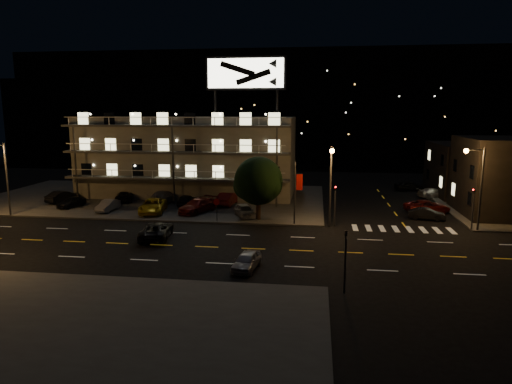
# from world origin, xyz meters

# --- Properties ---
(ground) EXTENTS (140.00, 140.00, 0.00)m
(ground) POSITION_xyz_m (0.00, 0.00, 0.00)
(ground) COLOR black
(ground) RESTS_ON ground
(curb_nw) EXTENTS (44.00, 24.00, 0.15)m
(curb_nw) POSITION_xyz_m (-14.00, 20.00, 0.07)
(curb_nw) COLOR #3E3D3B
(curb_nw) RESTS_ON ground
(curb_ne) EXTENTS (16.00, 24.00, 0.15)m
(curb_ne) POSITION_xyz_m (30.00, 20.00, 0.07)
(curb_ne) COLOR #3E3D3B
(curb_ne) RESTS_ON ground
(motel) EXTENTS (28.00, 13.80, 18.10)m
(motel) POSITION_xyz_m (-9.94, 23.88, 5.34)
(motel) COLOR gray
(motel) RESTS_ON ground
(side_bldg_back) EXTENTS (14.06, 12.00, 7.00)m
(side_bldg_back) POSITION_xyz_m (29.99, 28.00, 3.50)
(side_bldg_back) COLOR black
(side_bldg_back) RESTS_ON ground
(hill_backdrop) EXTENTS (120.00, 25.00, 24.00)m
(hill_backdrop) POSITION_xyz_m (-5.94, 68.78, 11.55)
(hill_backdrop) COLOR black
(hill_backdrop) RESTS_ON ground
(streetlight_nw) EXTENTS (0.44, 1.92, 8.00)m
(streetlight_nw) POSITION_xyz_m (-26.00, 7.94, 4.96)
(streetlight_nw) COLOR #2D2D30
(streetlight_nw) RESTS_ON ground
(streetlight_nc) EXTENTS (0.44, 1.92, 8.00)m
(streetlight_nc) POSITION_xyz_m (8.50, 7.94, 4.96)
(streetlight_nc) COLOR #2D2D30
(streetlight_nc) RESTS_ON ground
(streetlight_ne) EXTENTS (1.92, 0.44, 8.00)m
(streetlight_ne) POSITION_xyz_m (22.14, 8.30, 4.96)
(streetlight_ne) COLOR #2D2D30
(streetlight_ne) RESTS_ON ground
(signal_nw) EXTENTS (0.20, 0.27, 4.60)m
(signal_nw) POSITION_xyz_m (9.00, 8.50, 2.57)
(signal_nw) COLOR #2D2D30
(signal_nw) RESTS_ON ground
(signal_sw) EXTENTS (0.20, 0.27, 4.60)m
(signal_sw) POSITION_xyz_m (9.00, -8.50, 2.57)
(signal_sw) COLOR #2D2D30
(signal_sw) RESTS_ON ground
(signal_ne) EXTENTS (0.27, 0.20, 4.60)m
(signal_ne) POSITION_xyz_m (22.00, 8.50, 2.57)
(signal_ne) COLOR #2D2D30
(signal_ne) RESTS_ON ground
(banner_north) EXTENTS (0.83, 0.16, 6.40)m
(banner_north) POSITION_xyz_m (5.09, 8.40, 3.43)
(banner_north) COLOR #2D2D30
(banner_north) RESTS_ON ground
(stop_sign) EXTENTS (0.91, 0.11, 2.61)m
(stop_sign) POSITION_xyz_m (-3.00, 8.57, 1.71)
(stop_sign) COLOR #2D2D30
(stop_sign) RESTS_ON ground
(tree) EXTENTS (5.24, 5.05, 6.60)m
(tree) POSITION_xyz_m (1.11, 9.88, 4.07)
(tree) COLOR black
(tree) RESTS_ON curb_nw
(lot_car_0) EXTENTS (2.51, 3.93, 1.25)m
(lot_car_0) POSITION_xyz_m (-21.46, 12.90, 0.77)
(lot_car_0) COLOR black
(lot_car_0) RESTS_ON curb_nw
(lot_car_1) EXTENTS (1.53, 3.83, 1.24)m
(lot_car_1) POSITION_xyz_m (-16.30, 11.60, 0.77)
(lot_car_1) COLOR gray
(lot_car_1) RESTS_ON curb_nw
(lot_car_2) EXTENTS (3.32, 5.74, 1.51)m
(lot_car_2) POSITION_xyz_m (-10.92, 11.43, 0.90)
(lot_car_2) COLOR gold
(lot_car_2) RESTS_ON curb_nw
(lot_car_3) EXTENTS (4.11, 5.70, 1.53)m
(lot_car_3) POSITION_xyz_m (-6.00, 12.28, 0.92)
(lot_car_3) COLOR #5E110D
(lot_car_3) RESTS_ON curb_nw
(lot_car_4) EXTENTS (3.06, 4.29, 1.36)m
(lot_car_4) POSITION_xyz_m (-0.46, 10.81, 0.83)
(lot_car_4) COLOR gray
(lot_car_4) RESTS_ON curb_nw
(lot_car_5) EXTENTS (2.76, 4.56, 1.42)m
(lot_car_5) POSITION_xyz_m (-24.12, 15.64, 0.86)
(lot_car_5) COLOR black
(lot_car_5) RESTS_ON curb_nw
(lot_car_6) EXTENTS (3.33, 4.82, 1.22)m
(lot_car_6) POSITION_xyz_m (-16.77, 17.25, 0.76)
(lot_car_6) COLOR black
(lot_car_6) RESTS_ON curb_nw
(lot_car_7) EXTENTS (2.71, 5.51, 1.54)m
(lot_car_7) POSITION_xyz_m (-11.44, 16.66, 0.92)
(lot_car_7) COLOR gray
(lot_car_7) RESTS_ON curb_nw
(lot_car_8) EXTENTS (1.72, 4.03, 1.36)m
(lot_car_8) POSITION_xyz_m (-8.29, 15.65, 0.83)
(lot_car_8) COLOR black
(lot_car_8) RESTS_ON curb_nw
(lot_car_9) EXTENTS (2.07, 4.82, 1.54)m
(lot_car_9) POSITION_xyz_m (-3.43, 16.62, 0.92)
(lot_car_9) COLOR #5E110D
(lot_car_9) RESTS_ON curb_nw
(side_car_0) EXTENTS (3.91, 1.96, 1.23)m
(side_car_0) POSITION_xyz_m (18.77, 12.61, 0.62)
(side_car_0) COLOR black
(side_car_0) RESTS_ON ground
(side_car_1) EXTENTS (5.43, 3.39, 1.40)m
(side_car_1) POSITION_xyz_m (19.64, 16.20, 0.70)
(side_car_1) COLOR #5E110D
(side_car_1) RESTS_ON ground
(side_car_2) EXTENTS (4.65, 3.14, 1.25)m
(side_car_2) POSITION_xyz_m (22.57, 25.52, 0.63)
(side_car_2) COLOR gray
(side_car_2) RESTS_ON ground
(side_car_3) EXTENTS (4.42, 2.60, 1.41)m
(side_car_3) POSITION_xyz_m (20.41, 30.63, 0.71)
(side_car_3) COLOR black
(side_car_3) RESTS_ON ground
(road_car_east) EXTENTS (2.04, 3.89, 1.26)m
(road_car_east) POSITION_xyz_m (2.20, -5.01, 0.63)
(road_car_east) COLOR gray
(road_car_east) RESTS_ON ground
(road_car_west) EXTENTS (3.16, 5.58, 1.47)m
(road_car_west) POSITION_xyz_m (-7.13, 2.01, 0.73)
(road_car_west) COLOR black
(road_car_west) RESTS_ON ground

